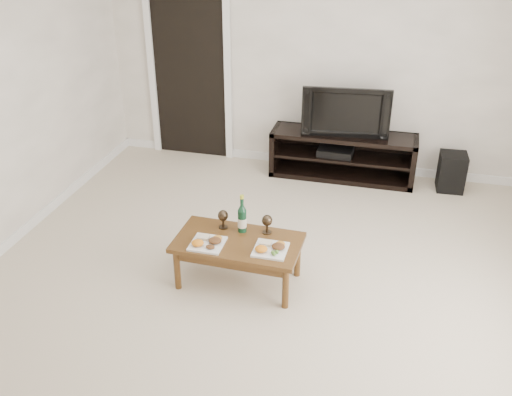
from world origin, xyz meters
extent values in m
plane|color=beige|center=(0.00, 0.00, 0.00)|extent=(5.50, 5.50, 0.00)
cube|color=white|center=(0.00, 2.77, 1.30)|extent=(5.00, 0.04, 2.60)
cube|color=black|center=(-1.55, 2.73, 1.02)|extent=(0.90, 0.02, 2.05)
cube|color=black|center=(0.39, 2.50, 0.28)|extent=(1.67, 0.45, 0.55)
imported|color=black|center=(0.39, 2.50, 0.83)|extent=(0.99, 0.22, 0.57)
cube|color=black|center=(0.31, 2.48, 0.33)|extent=(0.41, 0.31, 0.08)
cube|color=black|center=(1.62, 2.48, 0.22)|extent=(0.30, 0.30, 0.43)
cube|color=brown|center=(-0.22, 0.19, 0.21)|extent=(1.07, 0.61, 0.42)
cube|color=white|center=(-0.45, 0.07, 0.45)|extent=(0.27, 0.27, 0.07)
cube|color=white|center=(0.08, 0.11, 0.45)|extent=(0.27, 0.27, 0.07)
cylinder|color=#0E351F|center=(-0.23, 0.35, 0.59)|extent=(0.07, 0.07, 0.35)
camera|label=1|loc=(0.92, -3.68, 2.99)|focal=40.00mm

